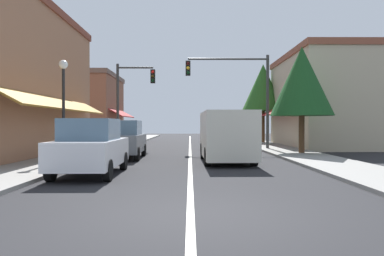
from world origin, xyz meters
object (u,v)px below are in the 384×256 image
at_px(street_lamp_left_near, 63,93).
at_px(van_in_lane, 226,135).
at_px(parked_car_nearest_left, 91,147).
at_px(tree_right_near, 302,81).
at_px(parked_car_second_left, 124,140).
at_px(tree_right_far, 263,88).
at_px(traffic_signal_mast_arm, 240,85).
at_px(traffic_signal_left_corner, 130,93).

bearing_deg(street_lamp_left_near, van_in_lane, 5.42).
distance_m(parked_car_nearest_left, tree_right_near, 12.17).
distance_m(parked_car_second_left, tree_right_far, 16.97).
bearing_deg(parked_car_nearest_left, traffic_signal_mast_arm, 60.83).
distance_m(parked_car_second_left, traffic_signal_mast_arm, 8.92).
bearing_deg(traffic_signal_mast_arm, parked_car_second_left, -137.51).
xyz_separation_m(parked_car_second_left, tree_right_far, (9.20, 13.76, 3.76)).
bearing_deg(parked_car_nearest_left, tree_right_far, 63.98).
distance_m(parked_car_second_left, street_lamp_left_near, 3.65).
height_order(parked_car_second_left, traffic_signal_mast_arm, traffic_signal_mast_arm).
bearing_deg(parked_car_second_left, parked_car_nearest_left, -90.90).
bearing_deg(parked_car_nearest_left, parked_car_second_left, 89.24).
height_order(street_lamp_left_near, tree_right_near, tree_right_near).
bearing_deg(parked_car_nearest_left, street_lamp_left_near, 119.53).
bearing_deg(street_lamp_left_near, parked_car_nearest_left, -59.69).
bearing_deg(traffic_signal_left_corner, parked_car_nearest_left, -86.17).
relative_size(tree_right_near, tree_right_far, 0.85).
bearing_deg(van_in_lane, traffic_signal_left_corner, 120.29).
bearing_deg(tree_right_near, van_in_lane, -139.57).
relative_size(traffic_signal_left_corner, tree_right_near, 0.99).
bearing_deg(tree_right_near, traffic_signal_mast_arm, 127.08).
bearing_deg(traffic_signal_left_corner, tree_right_far, 32.49).
distance_m(parked_car_second_left, van_in_lane, 4.92).
distance_m(van_in_lane, tree_right_far, 16.46).
height_order(traffic_signal_left_corner, street_lamp_left_near, traffic_signal_left_corner).
bearing_deg(parked_car_second_left, traffic_signal_mast_arm, 41.57).
xyz_separation_m(traffic_signal_mast_arm, tree_right_near, (2.76, -3.65, -0.19)).
height_order(van_in_lane, traffic_signal_left_corner, traffic_signal_left_corner).
bearing_deg(parked_car_second_left, street_lamp_left_near, -132.30).
distance_m(street_lamp_left_near, tree_right_far, 19.67).
bearing_deg(street_lamp_left_near, traffic_signal_left_corner, 83.22).
bearing_deg(van_in_lane, traffic_signal_mast_arm, 77.01).
xyz_separation_m(parked_car_nearest_left, traffic_signal_mast_arm, (6.16, 11.40, 3.14)).
bearing_deg(tree_right_near, tree_right_far, 88.62).
relative_size(parked_car_second_left, traffic_signal_left_corner, 0.74).
height_order(parked_car_second_left, tree_right_far, tree_right_far).
bearing_deg(street_lamp_left_near, tree_right_near, 21.40).
height_order(traffic_signal_mast_arm, street_lamp_left_near, traffic_signal_mast_arm).
xyz_separation_m(parked_car_second_left, tree_right_near, (8.92, 1.99, 2.95)).
relative_size(parked_car_second_left, van_in_lane, 0.79).
relative_size(traffic_signal_mast_arm, street_lamp_left_near, 1.40).
relative_size(parked_car_nearest_left, van_in_lane, 0.79).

